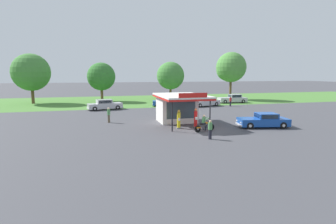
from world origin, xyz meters
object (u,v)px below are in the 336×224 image
object	(u,v)px
parked_car_back_row_right	(233,99)
bystander_leaning_by_kiosk	(210,129)
parked_car_back_row_centre	(105,105)
featured_classic_sedan	(264,121)
motorcycle_with_rider	(204,125)
gas_pump_offside	(196,119)
bystander_strolling_foreground	(109,115)
bystander_standing_back_lot	(230,101)
parked_car_back_row_far_left	(167,102)
parked_car_second_row_spare	(205,102)
gas_pump_nearside	(179,120)

from	to	relation	value
parked_car_back_row_right	bystander_leaning_by_kiosk	size ratio (longest dim) A/B	3.46
parked_car_back_row_centre	featured_classic_sedan	bearing A→B (deg)	-49.55
motorcycle_with_rider	parked_car_back_row_centre	xyz separation A→B (m)	(-8.52, 18.06, 0.05)
motorcycle_with_rider	parked_car_back_row_right	xyz separation A→B (m)	(14.80, 21.68, 0.06)
motorcycle_with_rider	gas_pump_offside	bearing A→B (deg)	93.70
parked_car_back_row_centre	bystander_leaning_by_kiosk	world-z (taller)	bystander_leaning_by_kiosk
parked_car_back_row_right	bystander_strolling_foreground	distance (m)	27.51
gas_pump_offside	bystander_standing_back_lot	bearing A→B (deg)	51.55
parked_car_back_row_far_left	bystander_leaning_by_kiosk	xyz separation A→B (m)	(-2.31, -22.69, 0.19)
parked_car_second_row_spare	bystander_leaning_by_kiosk	bearing A→B (deg)	-111.94
featured_classic_sedan	parked_car_second_row_spare	bearing A→B (deg)	86.15
featured_classic_sedan	parked_car_back_row_centre	bearing A→B (deg)	130.45
motorcycle_with_rider	bystander_strolling_foreground	bearing A→B (deg)	140.60
motorcycle_with_rider	bystander_standing_back_lot	xyz separation A→B (m)	(11.74, 16.89, 0.20)
bystander_standing_back_lot	featured_classic_sedan	bearing A→B (deg)	-107.35
parked_car_back_row_centre	bystander_leaning_by_kiosk	bearing A→B (deg)	-69.48
gas_pump_nearside	featured_classic_sedan	bearing A→B (deg)	-10.62
parked_car_second_row_spare	bystander_leaning_by_kiosk	size ratio (longest dim) A/B	3.51
parked_car_back_row_right	bystander_standing_back_lot	world-z (taller)	bystander_standing_back_lot
gas_pump_nearside	parked_car_back_row_right	xyz separation A→B (m)	(16.69, 19.74, -0.13)
bystander_strolling_foreground	bystander_standing_back_lot	size ratio (longest dim) A/B	1.05
featured_classic_sedan	parked_car_second_row_spare	xyz separation A→B (m)	(1.20, 17.80, 0.04)
gas_pump_offside	parked_car_second_row_spare	distance (m)	18.03
bystander_standing_back_lot	bystander_leaning_by_kiosk	size ratio (longest dim) A/B	1.02
motorcycle_with_rider	bystander_strolling_foreground	size ratio (longest dim) A/B	1.29
featured_classic_sedan	bystander_leaning_by_kiosk	xyz separation A→B (m)	(-7.26, -3.21, 0.19)
motorcycle_with_rider	bystander_leaning_by_kiosk	xyz separation A→B (m)	(-0.69, -2.86, 0.18)
featured_classic_sedan	parked_car_second_row_spare	distance (m)	17.84
gas_pump_nearside	parked_car_back_row_far_left	world-z (taller)	gas_pump_nearside
gas_pump_nearside	bystander_standing_back_lot	distance (m)	20.24
parked_car_second_row_spare	bystander_standing_back_lot	size ratio (longest dim) A/B	3.44
featured_classic_sedan	parked_car_back_row_right	size ratio (longest dim) A/B	0.97
parked_car_back_row_far_left	motorcycle_with_rider	bearing A→B (deg)	-94.68
motorcycle_with_rider	parked_car_back_row_far_left	world-z (taller)	motorcycle_with_rider
parked_car_back_row_right	bystander_leaning_by_kiosk	bearing A→B (deg)	-122.25
motorcycle_with_rider	parked_car_back_row_right	bearing A→B (deg)	55.69
parked_car_back_row_far_left	bystander_leaning_by_kiosk	world-z (taller)	bystander_leaning_by_kiosk
motorcycle_with_rider	parked_car_back_row_centre	distance (m)	19.96
parked_car_second_row_spare	featured_classic_sedan	bearing A→B (deg)	-93.85
motorcycle_with_rider	parked_car_second_row_spare	xyz separation A→B (m)	(7.77, 18.15, 0.04)
bystander_strolling_foreground	bystander_standing_back_lot	world-z (taller)	bystander_strolling_foreground
parked_car_second_row_spare	parked_car_back_row_far_left	world-z (taller)	parked_car_second_row_spare
gas_pump_nearside	featured_classic_sedan	world-z (taller)	gas_pump_nearside
gas_pump_nearside	bystander_strolling_foreground	distance (m)	8.20
parked_car_second_row_spare	parked_car_back_row_centre	bearing A→B (deg)	-179.68
bystander_strolling_foreground	bystander_leaning_by_kiosk	distance (m)	12.46
bystander_standing_back_lot	bystander_strolling_foreground	bearing A→B (deg)	-153.67
parked_car_second_row_spare	parked_car_back_row_right	distance (m)	7.86
bystander_standing_back_lot	parked_car_back_row_centre	bearing A→B (deg)	176.70
featured_classic_sedan	bystander_leaning_by_kiosk	world-z (taller)	bystander_leaning_by_kiosk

